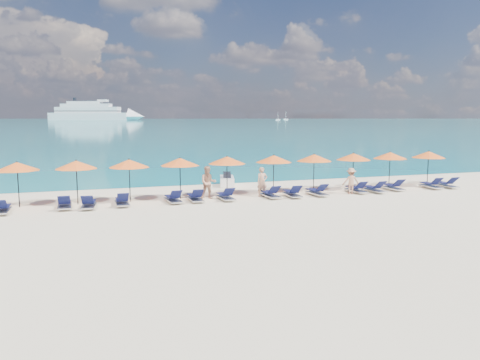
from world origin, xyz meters
name	(u,v)px	position (x,y,z in m)	size (l,w,h in m)	color
ground	(260,215)	(0.00, 0.00, 0.00)	(1400.00, 1400.00, 0.00)	beige
sea	(93,120)	(0.00, 660.00, 0.01)	(1600.00, 1300.00, 0.01)	#1FA9B2
cruise_ship	(98,113)	(4.51, 586.47, 8.57)	(116.26, 63.34, 32.92)	silver
sailboat_near	(278,119)	(211.76, 509.01, 1.04)	(5.52, 1.84, 10.13)	silver
sailboat_far	(286,119)	(247.28, 566.92, 1.21)	(6.41, 2.14, 11.76)	silver
jetski	(227,180)	(1.11, 9.19, 0.34)	(1.43, 2.46, 0.82)	white
beachgoer_a	(262,182)	(1.77, 4.48, 0.82)	(0.60, 0.39, 1.65)	tan
beachgoer_b	(208,183)	(-1.26, 4.69, 0.89)	(0.87, 0.50, 1.79)	tan
beachgoer_c	(351,181)	(6.96, 3.78, 0.75)	(0.97, 0.45, 1.50)	tan
umbrella_1	(17,166)	(-10.67, 5.29, 2.02)	(2.10, 2.10, 2.28)	black
umbrella_2	(76,165)	(-7.95, 5.24, 2.02)	(2.10, 2.10, 2.28)	black
umbrella_3	(129,163)	(-5.36, 5.08, 2.02)	(2.10, 2.10, 2.28)	black
umbrella_4	(180,162)	(-2.69, 5.14, 2.02)	(2.10, 2.10, 2.28)	black
umbrella_5	(227,160)	(-0.02, 5.29, 2.02)	(2.10, 2.10, 2.28)	black
umbrella_6	(274,159)	(2.77, 5.27, 2.02)	(2.10, 2.10, 2.28)	black
umbrella_7	(314,158)	(5.30, 5.19, 2.02)	(2.10, 2.10, 2.28)	black
umbrella_8	(354,157)	(7.93, 5.18, 2.02)	(2.10, 2.10, 2.28)	black
umbrella_9	(390,155)	(10.56, 5.21, 2.02)	(2.10, 2.10, 2.28)	black
umbrella_10	(429,155)	(13.31, 5.03, 2.02)	(2.10, 2.10, 2.28)	black
lounger_2	(2,209)	(-11.20, 3.83, 0.24)	(0.65, 1.71, 0.66)	silver
lounger_3	(65,204)	(-8.53, 4.13, 0.24)	(0.65, 1.71, 0.66)	silver
lounger_4	(89,204)	(-7.43, 3.87, 0.24)	(0.78, 1.75, 0.66)	silver
lounger_5	(122,201)	(-5.84, 4.08, 0.24)	(0.65, 1.71, 0.66)	silver
lounger_6	(173,198)	(-3.26, 4.11, 0.24)	(0.76, 1.75, 0.66)	silver
lounger_7	(195,197)	(-2.10, 4.10, 0.24)	(0.63, 1.70, 0.66)	silver
lounger_8	(226,196)	(-0.48, 4.02, 0.24)	(0.70, 1.73, 0.66)	silver
lounger_9	(270,194)	(2.04, 3.95, 0.24)	(0.73, 1.74, 0.66)	silver
lounger_10	(292,193)	(3.28, 3.75, 0.24)	(0.71, 1.73, 0.66)	silver
lounger_11	(317,192)	(4.82, 3.80, 0.24)	(0.74, 1.74, 0.66)	silver
lounger_12	(356,189)	(7.45, 3.98, 0.24)	(0.63, 1.70, 0.66)	silver
lounger_13	(374,189)	(8.53, 3.80, 0.24)	(0.77, 1.75, 0.66)	silver
lounger_14	(393,187)	(10.09, 4.13, 0.24)	(0.63, 1.70, 0.66)	silver
lounger_15	(431,185)	(12.77, 4.02, 0.24)	(0.72, 1.73, 0.66)	silver
lounger_16	(446,184)	(13.87, 3.97, 0.24)	(0.65, 1.71, 0.66)	silver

